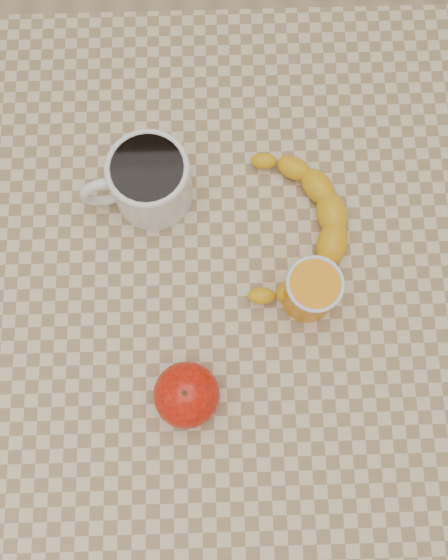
{
  "coord_description": "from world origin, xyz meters",
  "views": [
    {
      "loc": [
        -0.0,
        -0.18,
        1.51
      ],
      "look_at": [
        0.0,
        0.0,
        0.77
      ],
      "focal_mm": 40.0,
      "sensor_mm": 36.0,
      "label": 1
    }
  ],
  "objects_px": {
    "apple": "(187,395)",
    "banana": "(292,231)",
    "table": "(224,298)",
    "orange_juice_glass": "(311,291)",
    "coffee_mug": "(148,180)"
  },
  "relations": [
    {
      "from": "table",
      "to": "coffee_mug",
      "type": "xyz_separation_m",
      "value": [
        -0.09,
        0.12,
        0.13
      ]
    },
    {
      "from": "coffee_mug",
      "to": "banana",
      "type": "bearing_deg",
      "value": -18.92
    },
    {
      "from": "table",
      "to": "orange_juice_glass",
      "type": "distance_m",
      "value": 0.16
    },
    {
      "from": "apple",
      "to": "table",
      "type": "bearing_deg",
      "value": 71.37
    },
    {
      "from": "coffee_mug",
      "to": "orange_juice_glass",
      "type": "xyz_separation_m",
      "value": [
        0.19,
        -0.14,
        -0.01
      ]
    },
    {
      "from": "orange_juice_glass",
      "to": "banana",
      "type": "xyz_separation_m",
      "value": [
        -0.02,
        0.08,
        -0.02
      ]
    },
    {
      "from": "apple",
      "to": "banana",
      "type": "distance_m",
      "value": 0.24
    },
    {
      "from": "apple",
      "to": "coffee_mug",
      "type": "bearing_deg",
      "value": 99.48
    },
    {
      "from": "apple",
      "to": "orange_juice_glass",
      "type": "bearing_deg",
      "value": 38.15
    },
    {
      "from": "table",
      "to": "orange_juice_glass",
      "type": "height_order",
      "value": "orange_juice_glass"
    },
    {
      "from": "table",
      "to": "apple",
      "type": "relative_size",
      "value": 10.0
    },
    {
      "from": "table",
      "to": "orange_juice_glass",
      "type": "bearing_deg",
      "value": -11.59
    },
    {
      "from": "table",
      "to": "banana",
      "type": "relative_size",
      "value": 2.94
    },
    {
      "from": "table",
      "to": "banana",
      "type": "height_order",
      "value": "banana"
    },
    {
      "from": "table",
      "to": "coffee_mug",
      "type": "bearing_deg",
      "value": 126.45
    }
  ]
}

